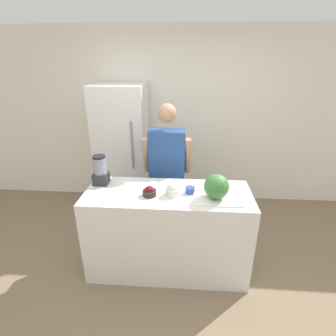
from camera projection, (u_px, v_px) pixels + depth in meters
ground_plane at (166, 288)px, 2.68m from camera, size 14.00×14.00×0.00m
wall_back at (176, 119)px, 3.98m from camera, size 8.00×0.06×2.60m
counter_island at (168, 231)px, 2.79m from camera, size 1.67×0.65×0.93m
refrigerator at (123, 150)px, 3.82m from camera, size 0.70×0.70×1.85m
person at (167, 171)px, 3.23m from camera, size 0.57×0.27×1.70m
cutting_board at (217, 199)px, 2.47m from camera, size 0.44×0.27×0.01m
watermelon at (217, 187)px, 2.44m from camera, size 0.24×0.24×0.24m
bowl_cherries at (149, 192)px, 2.53m from camera, size 0.13×0.13×0.10m
bowl_cream at (172, 190)px, 2.54m from camera, size 0.13×0.13×0.13m
bowl_small_blue at (190, 190)px, 2.59m from camera, size 0.09×0.09×0.06m
blender at (100, 171)px, 2.74m from camera, size 0.15×0.15×0.32m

